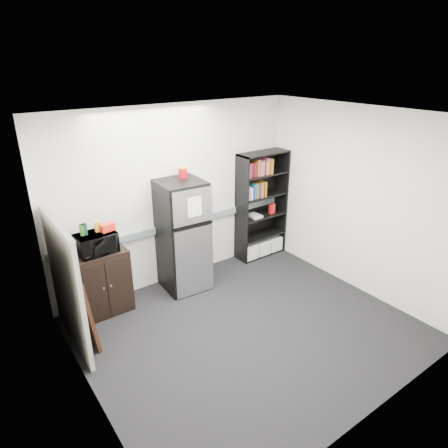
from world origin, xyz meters
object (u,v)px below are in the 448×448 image
cabinet (101,282)px  cubicle_partition (66,285)px  refrigerator (183,236)px  microwave (96,243)px  bookshelf (261,206)px

cabinet → cubicle_partition: bearing=-141.6°
cubicle_partition → refrigerator: (1.78, 0.34, 0.03)m
microwave → cubicle_partition: bearing=-146.9°
bookshelf → cabinet: bookshelf is taller
cubicle_partition → refrigerator: size_ratio=0.96×
bookshelf → microwave: bearing=-178.4°
cabinet → microwave: 0.59m
cubicle_partition → refrigerator: refrigerator is taller
cubicle_partition → bookshelf: bearing=8.1°
cabinet → microwave: size_ratio=1.84×
bookshelf → cabinet: (-2.90, -0.06, -0.46)m
bookshelf → refrigerator: bookshelf is taller
microwave → refrigerator: size_ratio=0.30×
cubicle_partition → microwave: 0.71m
microwave → refrigerator: (1.25, -0.06, -0.21)m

